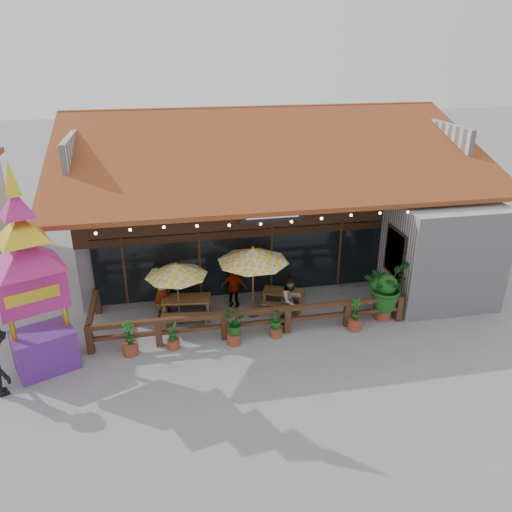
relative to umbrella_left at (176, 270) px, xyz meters
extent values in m
plane|color=gray|center=(3.82, -0.83, -1.87)|extent=(100.00, 100.00, 0.00)
cube|color=#B7B6BC|center=(3.82, 6.17, 0.13)|extent=(14.00, 10.00, 4.00)
cube|color=#341F10|center=(2.32, 1.09, 1.33)|extent=(11.00, 0.16, 1.60)
cube|color=black|center=(2.32, 1.07, -0.37)|extent=(10.00, 0.12, 2.40)
cube|color=#FFC972|center=(2.32, 1.27, -0.37)|extent=(9.80, 0.05, 2.20)
cube|color=#B7B6BC|center=(9.07, -0.18, -0.07)|extent=(3.50, 2.70, 3.60)
cube|color=red|center=(7.26, -0.33, 0.13)|extent=(0.06, 1.20, 1.50)
cube|color=#341F10|center=(7.25, -0.33, 0.13)|extent=(0.04, 1.34, 1.64)
cube|color=brown|center=(3.82, 2.67, 3.03)|extent=(15.50, 7.05, 2.37)
cube|color=brown|center=(3.82, 9.67, 3.03)|extent=(15.50, 7.05, 2.37)
cube|color=brown|center=(3.82, 6.17, 4.15)|extent=(15.50, 0.30, 0.12)
cube|color=#B7B6BC|center=(-3.18, 6.17, 2.83)|extent=(0.20, 9.00, 1.80)
cube|color=#B7B6BC|center=(10.82, 6.17, 2.83)|extent=(0.20, 9.00, 1.80)
cube|color=black|center=(3.32, 0.97, 1.33)|extent=(2.20, 0.10, 0.55)
cube|color=silver|center=(3.32, 0.91, 1.33)|extent=(1.80, 0.02, 0.25)
cube|color=#341F10|center=(-1.68, 1.03, -0.37)|extent=(0.08, 0.08, 2.40)
cube|color=#341F10|center=(0.82, 1.03, -0.37)|extent=(0.08, 0.08, 2.40)
cube|color=#341F10|center=(3.32, 1.03, -0.37)|extent=(0.08, 0.08, 2.40)
cube|color=#341F10|center=(5.82, 1.03, -0.37)|extent=(0.08, 0.08, 2.40)
sphere|color=#FFC68C|center=(-2.18, -0.75, 1.68)|extent=(0.09, 0.09, 0.09)
sphere|color=#FFC68C|center=(-1.23, -0.75, 1.72)|extent=(0.09, 0.09, 0.09)
sphere|color=#FFC68C|center=(-0.28, -0.75, 1.73)|extent=(0.09, 0.09, 0.09)
sphere|color=#FFC68C|center=(0.67, -0.75, 1.71)|extent=(0.09, 0.09, 0.09)
sphere|color=#FFC68C|center=(1.62, -0.75, 1.66)|extent=(0.09, 0.09, 0.09)
sphere|color=#FFC68C|center=(2.57, -0.75, 1.64)|extent=(0.09, 0.09, 0.09)
sphere|color=#FFC68C|center=(3.52, -0.75, 1.65)|extent=(0.09, 0.09, 0.09)
sphere|color=#FFC68C|center=(4.47, -0.75, 1.69)|extent=(0.09, 0.09, 0.09)
sphere|color=#FFC68C|center=(5.42, -0.75, 1.72)|extent=(0.09, 0.09, 0.09)
sphere|color=#FFC68C|center=(6.37, -0.75, 1.73)|extent=(0.09, 0.09, 0.09)
sphere|color=#FFC68C|center=(7.32, -0.75, 1.70)|extent=(0.09, 0.09, 0.09)
cube|color=#4E301B|center=(-2.68, -1.33, -1.42)|extent=(0.20, 0.20, 0.90)
cube|color=#4E301B|center=(-0.68, -1.33, -1.42)|extent=(0.20, 0.20, 0.90)
cube|color=#4E301B|center=(1.32, -1.33, -1.42)|extent=(0.20, 0.20, 0.90)
cube|color=#4E301B|center=(3.32, -1.33, -1.42)|extent=(0.20, 0.20, 0.90)
cube|color=#4E301B|center=(5.32, -1.33, -1.42)|extent=(0.20, 0.20, 0.90)
cube|color=#4E301B|center=(7.12, -1.33, -1.42)|extent=(0.20, 0.20, 0.90)
cube|color=#4E301B|center=(2.22, -1.33, -1.02)|extent=(9.80, 0.16, 0.14)
cube|color=#4E301B|center=(2.22, -1.33, -1.42)|extent=(9.80, 0.12, 0.12)
cube|color=#4E301B|center=(-2.68, -0.08, -1.02)|extent=(0.16, 2.50, 0.14)
cube|color=#4E301B|center=(-2.68, 1.07, -1.42)|extent=(0.20, 0.20, 0.90)
cylinder|color=brown|center=(0.00, 0.00, -0.86)|extent=(0.05, 0.05, 2.01)
cone|color=yellow|center=(0.00, 0.00, 0.01)|extent=(2.16, 2.16, 0.39)
sphere|color=brown|center=(0.00, 0.00, 0.23)|extent=(0.09, 0.09, 0.09)
cylinder|color=black|center=(0.00, 0.00, -1.84)|extent=(0.38, 0.38, 0.05)
cylinder|color=brown|center=(2.47, -0.02, -0.69)|extent=(0.06, 0.06, 2.35)
cone|color=yellow|center=(2.47, -0.02, 0.33)|extent=(3.12, 3.12, 0.46)
sphere|color=brown|center=(2.47, -0.02, 0.59)|extent=(0.10, 0.10, 0.10)
cylinder|color=black|center=(2.47, -0.02, -1.84)|extent=(0.45, 0.45, 0.06)
cube|color=brown|center=(0.26, 0.14, -1.13)|extent=(1.68, 0.95, 0.06)
cube|color=brown|center=(-0.43, 0.23, -1.50)|extent=(0.17, 0.70, 0.74)
cube|color=brown|center=(0.95, 0.05, -1.50)|extent=(0.17, 0.70, 0.74)
cube|color=brown|center=(0.19, -0.40, -1.43)|extent=(1.62, 0.48, 0.05)
cube|color=brown|center=(0.33, 0.68, -1.43)|extent=(1.62, 0.48, 0.05)
cube|color=brown|center=(3.58, 0.21, -1.22)|extent=(1.53, 1.13, 0.05)
cube|color=brown|center=(3.02, 0.44, -1.54)|extent=(0.30, 0.59, 0.64)
cube|color=brown|center=(4.14, -0.03, -1.54)|extent=(0.30, 0.59, 0.64)
cube|color=brown|center=(3.39, -0.23, -1.48)|extent=(1.37, 0.75, 0.04)
cube|color=brown|center=(3.76, 0.65, -1.48)|extent=(1.37, 0.75, 0.04)
cube|color=#55227E|center=(-3.81, -1.83, -1.28)|extent=(1.91, 1.71, 1.18)
cube|color=#B02073|center=(-3.81, -1.83, 0.49)|extent=(1.72, 0.94, 1.18)
cube|color=gold|center=(-3.81, -1.97, 0.49)|extent=(1.27, 0.58, 0.34)
cylinder|color=gold|center=(-4.50, -1.83, 0.30)|extent=(0.16, 0.16, 1.96)
cylinder|color=gold|center=(-3.12, -1.83, 0.30)|extent=(0.16, 0.16, 1.96)
pyramid|color=#B02073|center=(-3.81, -1.83, 2.06)|extent=(3.11, 3.11, 0.79)
pyramid|color=gold|center=(-3.81, -1.83, 2.70)|extent=(2.20, 2.20, 0.69)
pyramid|color=#B02073|center=(-3.81, -1.83, 3.34)|extent=(1.42, 1.42, 0.69)
pyramid|color=gold|center=(-3.81, -1.83, 4.08)|extent=(0.65, 0.65, 0.88)
cylinder|color=brown|center=(6.67, -1.10, -1.66)|extent=(0.55, 0.55, 0.41)
imported|color=#1A5B1C|center=(6.67, -1.10, -0.63)|extent=(1.97, 1.97, 1.66)
sphere|color=#1A5B1C|center=(6.80, -1.19, -0.94)|extent=(0.55, 0.55, 0.55)
sphere|color=#1A5B1C|center=(6.55, -0.97, -0.76)|extent=(0.48, 0.48, 0.48)
imported|color=#341F10|center=(-0.50, 0.45, -0.94)|extent=(0.80, 0.68, 1.86)
imported|color=#341F10|center=(3.58, -0.74, -1.04)|extent=(0.99, 0.90, 1.64)
imported|color=#341F10|center=(1.93, 0.63, -1.12)|extent=(0.95, 0.65, 1.50)
cylinder|color=brown|center=(-1.52, -1.62, -1.69)|extent=(0.45, 0.45, 0.36)
imported|color=#1A5B1C|center=(-1.52, -1.62, -1.13)|extent=(0.41, 0.29, 0.74)
cylinder|color=brown|center=(-0.25, -1.55, -1.72)|extent=(0.37, 0.37, 0.30)
imported|color=#1A5B1C|center=(-0.25, -1.55, -1.26)|extent=(0.41, 0.43, 0.61)
cylinder|color=brown|center=(1.57, -1.65, -1.69)|extent=(0.43, 0.43, 0.35)
imported|color=#1A5B1C|center=(1.57, -1.65, -1.16)|extent=(0.80, 0.75, 0.72)
cylinder|color=brown|center=(2.91, -1.50, -1.72)|extent=(0.37, 0.37, 0.30)
imported|color=#1A5B1C|center=(2.91, -1.50, -1.26)|extent=(0.49, 0.49, 0.62)
cylinder|color=brown|center=(5.50, -1.58, -1.69)|extent=(0.45, 0.45, 0.36)
imported|color=#1A5B1C|center=(5.50, -1.58, -1.13)|extent=(0.42, 0.47, 0.74)
camera|label=1|loc=(-0.26, -14.51, 6.69)|focal=35.00mm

